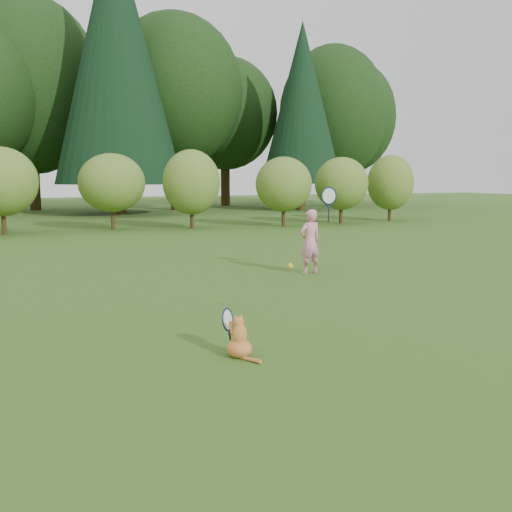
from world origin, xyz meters
name	(u,v)px	position (x,y,z in m)	size (l,w,h in m)	color
ground	(266,319)	(0.00, 0.00, 0.00)	(100.00, 100.00, 0.00)	#335919
shrub_row	(108,190)	(0.00, 13.00, 1.40)	(28.00, 3.00, 2.80)	#587524
woodland_backdrop	(72,58)	(0.00, 23.00, 7.50)	(48.00, 10.00, 15.00)	black
child	(311,240)	(2.20, 2.89, 0.63)	(0.67, 0.39, 1.81)	pink
cat	(239,335)	(-0.88, -1.30, 0.22)	(0.28, 0.58, 0.58)	#BA6023
tennis_ball	(290,266)	(0.27, -0.14, 0.69)	(0.07, 0.07, 0.07)	yellow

